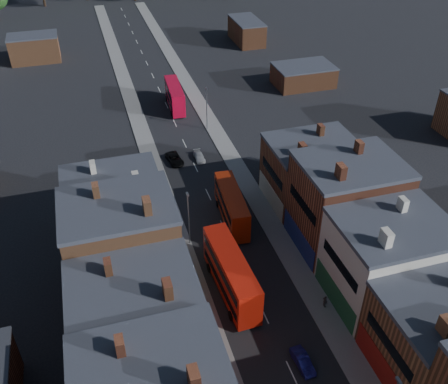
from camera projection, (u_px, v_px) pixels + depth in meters
pavement_west at (154, 167)px, 80.99m from camera, size 3.00×200.00×0.12m
pavement_east at (230, 155)px, 84.02m from camera, size 3.00×200.00×0.12m
lamp_post_2 at (189, 215)px, 62.98m from camera, size 0.25×0.70×8.12m
lamp_post_3 at (207, 106)px, 88.85m from camera, size 0.25×0.70×8.12m
bus_0 at (231, 273)px, 57.11m from camera, size 3.55×12.51×5.35m
bus_1 at (232, 206)px, 68.18m from camera, size 3.37×11.16×4.75m
bus_2 at (175, 96)px, 97.48m from camera, size 3.22×10.99×4.69m
car_1 at (303, 361)px, 50.18m from camera, size 1.52×3.72×1.20m
car_2 at (175, 159)px, 81.87m from camera, size 2.66×4.77×1.26m
car_3 at (199, 157)px, 82.66m from camera, size 1.50×3.65×1.06m
ped_3 at (325, 302)px, 56.23m from camera, size 0.47×0.96×1.61m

